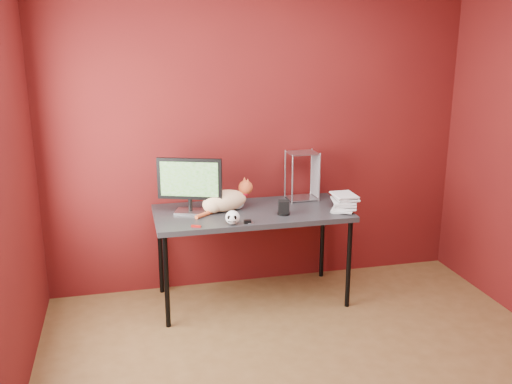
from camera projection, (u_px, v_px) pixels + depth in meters
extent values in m
cube|color=#4D0E0F|center=(259.00, 132.00, 4.67)|extent=(3.50, 0.02, 2.60)
cube|color=black|center=(252.00, 213.00, 4.43)|extent=(1.50, 0.70, 0.04)
cylinder|color=black|center=(167.00, 282.00, 4.09)|extent=(0.04, 0.04, 0.71)
cylinder|color=black|center=(349.00, 264.00, 4.41)|extent=(0.04, 0.04, 0.71)
cylinder|color=black|center=(160.00, 252.00, 4.66)|extent=(0.04, 0.04, 0.71)
cylinder|color=black|center=(322.00, 238.00, 4.97)|extent=(0.04, 0.04, 0.71)
cube|color=#A4A4A9|center=(191.00, 212.00, 4.37)|extent=(0.27, 0.23, 0.02)
cylinder|color=black|center=(190.00, 205.00, 4.35)|extent=(0.03, 0.03, 0.10)
cube|color=black|center=(190.00, 179.00, 4.30)|extent=(0.48, 0.20, 0.32)
cube|color=#184713|center=(190.00, 179.00, 4.30)|extent=(0.42, 0.15, 0.26)
ellipsoid|color=orange|center=(225.00, 201.00, 4.40)|extent=(0.39, 0.27, 0.17)
ellipsoid|color=orange|center=(213.00, 204.00, 4.36)|extent=(0.20, 0.19, 0.13)
sphere|color=white|center=(237.00, 202.00, 4.45)|extent=(0.11, 0.11, 0.11)
sphere|color=#CB5327|center=(246.00, 188.00, 4.46)|extent=(0.11, 0.11, 0.11)
cone|color=#CB5327|center=(248.00, 181.00, 4.42)|extent=(0.04, 0.04, 0.05)
cone|color=#CB5327|center=(244.00, 180.00, 4.47)|extent=(0.04, 0.04, 0.05)
cylinder|color=#B00B20|center=(244.00, 193.00, 4.46)|extent=(0.08, 0.08, 0.01)
cylinder|color=#CB5327|center=(205.00, 214.00, 4.29)|extent=(0.16, 0.14, 0.03)
ellipsoid|color=white|center=(233.00, 217.00, 4.09)|extent=(0.11, 0.11, 0.10)
ellipsoid|color=black|center=(231.00, 218.00, 4.04)|extent=(0.03, 0.02, 0.03)
ellipsoid|color=black|center=(237.00, 217.00, 4.05)|extent=(0.03, 0.02, 0.03)
cube|color=black|center=(234.00, 222.00, 4.05)|extent=(0.06, 0.02, 0.01)
cylinder|color=black|center=(284.00, 214.00, 4.33)|extent=(0.10, 0.10, 0.01)
cube|color=black|center=(284.00, 207.00, 4.32)|extent=(0.09, 0.08, 0.10)
imported|color=beige|center=(334.00, 195.00, 4.44)|extent=(0.26, 0.28, 0.22)
imported|color=beige|center=(335.00, 167.00, 4.38)|extent=(0.24, 0.27, 0.23)
imported|color=beige|center=(336.00, 138.00, 4.32)|extent=(0.23, 0.27, 0.22)
imported|color=beige|center=(337.00, 108.00, 4.26)|extent=(0.21, 0.25, 0.23)
imported|color=beige|center=(338.00, 78.00, 4.20)|extent=(0.19, 0.24, 0.22)
imported|color=beige|center=(339.00, 46.00, 4.14)|extent=(0.17, 0.23, 0.22)
cylinder|color=#A4A4A9|center=(292.00, 179.00, 4.57)|extent=(0.01, 0.01, 0.40)
cylinder|color=#A4A4A9|center=(319.00, 178.00, 4.62)|extent=(0.01, 0.01, 0.40)
cylinder|color=#A4A4A9|center=(285.00, 174.00, 4.75)|extent=(0.01, 0.01, 0.40)
cylinder|color=#A4A4A9|center=(312.00, 172.00, 4.80)|extent=(0.01, 0.01, 0.40)
cube|color=#A4A4A9|center=(302.00, 198.00, 4.73)|extent=(0.24, 0.20, 0.01)
cube|color=#A4A4A9|center=(303.00, 153.00, 4.63)|extent=(0.24, 0.20, 0.01)
cube|color=#9C0F0C|center=(196.00, 226.00, 4.05)|extent=(0.07, 0.04, 0.01)
cube|color=black|center=(248.00, 222.00, 4.13)|extent=(0.05, 0.03, 0.02)
cylinder|color=#A4A4A9|center=(250.00, 223.00, 4.13)|extent=(0.05, 0.05, 0.00)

